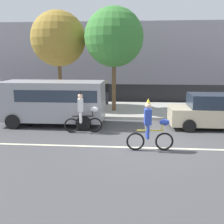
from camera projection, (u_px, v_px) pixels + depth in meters
name	position (u px, v px, depth m)	size (l,w,h in m)	color
ground_plane	(148.00, 144.00, 10.31)	(80.00, 80.00, 0.00)	#424244
road_centre_line	(149.00, 148.00, 9.82)	(36.00, 0.14, 0.01)	beige
sidewalk_curb	(143.00, 110.00, 16.63)	(60.00, 5.00, 0.15)	#9E9B93
fence_line	(142.00, 94.00, 19.34)	(40.00, 0.08, 1.40)	black
building_backdrop	(148.00, 59.00, 27.15)	(28.00, 8.00, 6.46)	#99939E
parade_cyclist_zebra	(83.00, 114.00, 11.71)	(1.71, 0.52, 1.92)	black
parade_cyclist_cobalt	(151.00, 128.00, 9.41)	(1.72, 0.50, 1.92)	black
parked_van_grey	(55.00, 99.00, 13.04)	(5.00, 2.22, 2.18)	#99999E
parked_car_beige	(213.00, 112.00, 12.47)	(4.10, 1.92, 1.64)	beige
street_tree_near_lamp	(114.00, 37.00, 15.19)	(3.45, 3.45, 6.06)	brown
street_tree_far_corner	(58.00, 39.00, 16.40)	(3.44, 3.44, 6.06)	brown
pedestrian_onlooker	(107.00, 92.00, 18.02)	(0.32, 0.20, 1.62)	#33333D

